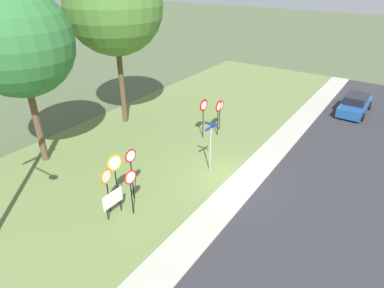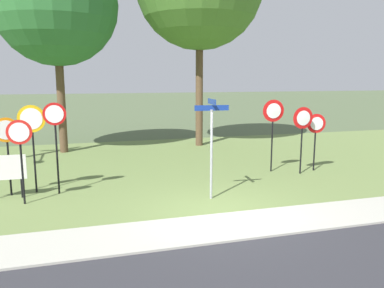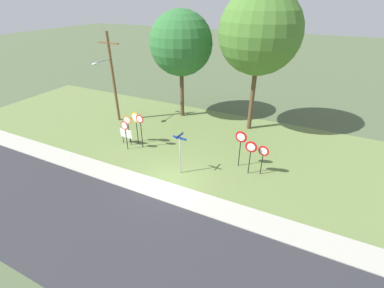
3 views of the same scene
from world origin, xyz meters
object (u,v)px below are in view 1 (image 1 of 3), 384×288
(stop_sign_near_right, at_px, (131,183))
(oak_tree_right, at_px, (114,5))
(stop_sign_far_left, at_px, (107,182))
(yield_sign_far_left, at_px, (204,109))
(stop_sign_far_center, at_px, (131,164))
(yield_sign_near_right, at_px, (220,109))
(yield_sign_near_left, at_px, (219,110))
(stop_sign_near_left, at_px, (115,169))
(parked_sedan_distant, at_px, (355,104))
(oak_tree_left, at_px, (18,43))
(notice_board, at_px, (113,200))
(street_name_post, at_px, (210,143))

(stop_sign_near_right, height_order, oak_tree_right, oak_tree_right)
(stop_sign_far_left, relative_size, yield_sign_far_left, 0.87)
(stop_sign_far_center, bearing_deg, stop_sign_near_right, -135.97)
(stop_sign_far_center, distance_m, yield_sign_near_right, 8.90)
(yield_sign_near_left, distance_m, yield_sign_far_left, 1.05)
(stop_sign_near_left, distance_m, stop_sign_far_left, 0.73)
(stop_sign_near_left, distance_m, yield_sign_far_left, 7.99)
(stop_sign_near_right, height_order, yield_sign_near_left, yield_sign_near_left)
(yield_sign_near_left, xyz_separation_m, parked_sedan_distant, (9.21, -6.65, -1.17))
(stop_sign_far_center, distance_m, oak_tree_right, 10.98)
(stop_sign_near_right, xyz_separation_m, oak_tree_left, (0.74, 7.50, 4.89))
(stop_sign_far_left, distance_m, oak_tree_right, 11.84)
(yield_sign_far_left, height_order, notice_board, yield_sign_far_left)
(yield_sign_near_left, height_order, oak_tree_left, oak_tree_left)
(street_name_post, bearing_deg, stop_sign_far_center, 162.67)
(stop_sign_far_center, bearing_deg, notice_board, -173.35)
(stop_sign_near_left, height_order, yield_sign_near_right, stop_sign_near_left)
(notice_board, bearing_deg, yield_sign_near_left, 2.58)
(parked_sedan_distant, bearing_deg, oak_tree_right, 130.74)
(stop_sign_near_left, bearing_deg, parked_sedan_distant, -12.72)
(stop_sign_near_right, height_order, stop_sign_far_left, stop_sign_near_right)
(oak_tree_right, bearing_deg, stop_sign_near_right, -134.05)
(yield_sign_near_right, height_order, parked_sedan_distant, yield_sign_near_right)
(street_name_post, bearing_deg, stop_sign_near_left, 161.88)
(stop_sign_far_left, xyz_separation_m, yield_sign_far_left, (8.64, 0.54, 0.32))
(stop_sign_near_left, xyz_separation_m, yield_sign_far_left, (7.98, 0.39, 0.05))
(oak_tree_left, bearing_deg, yield_sign_near_left, -38.71)
(stop_sign_far_center, relative_size, yield_sign_far_left, 1.03)
(yield_sign_far_left, bearing_deg, oak_tree_left, 146.21)
(street_name_post, distance_m, notice_board, 5.82)
(yield_sign_far_left, distance_m, oak_tree_left, 10.60)
(parked_sedan_distant, bearing_deg, stop_sign_near_right, 163.65)
(stop_sign_far_left, distance_m, parked_sedan_distant, 19.88)
(oak_tree_left, height_order, oak_tree_right, oak_tree_right)
(yield_sign_near_right, xyz_separation_m, yield_sign_far_left, (-1.57, 0.32, 0.42))
(street_name_post, relative_size, oak_tree_right, 0.26)
(stop_sign_near_right, xyz_separation_m, notice_board, (-0.52, 0.65, -0.82))
(yield_sign_near_left, bearing_deg, street_name_post, -155.02)
(stop_sign_near_right, distance_m, stop_sign_far_left, 1.05)
(yield_sign_near_left, height_order, yield_sign_far_left, yield_sign_far_left)
(yield_sign_near_left, bearing_deg, stop_sign_far_center, -178.43)
(stop_sign_near_right, bearing_deg, yield_sign_far_left, 12.75)
(stop_sign_far_left, relative_size, notice_board, 1.82)
(stop_sign_far_center, bearing_deg, oak_tree_left, 94.00)
(stop_sign_near_left, bearing_deg, oak_tree_right, 50.36)
(stop_sign_far_center, xyz_separation_m, notice_board, (-1.38, -0.09, -1.09))
(stop_sign_near_right, bearing_deg, yield_sign_near_left, 8.10)
(stop_sign_near_left, bearing_deg, stop_sign_far_center, -19.40)
(yield_sign_near_left, height_order, notice_board, yield_sign_near_left)
(yield_sign_near_right, distance_m, oak_tree_right, 9.20)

